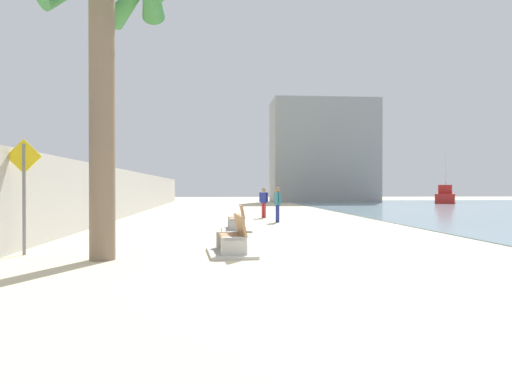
{
  "coord_description": "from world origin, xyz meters",
  "views": [
    {
      "loc": [
        -2.1,
        -9.76,
        1.63
      ],
      "look_at": [
        0.13,
        17.41,
        1.4
      ],
      "focal_mm": 34.17,
      "sensor_mm": 36.0,
      "label": 1
    }
  ],
  "objects_px": {
    "palm_tree": "(103,21)",
    "pedestrian_sign": "(24,183)",
    "bench_near": "(232,245)",
    "boat_distant": "(446,196)",
    "person_walking": "(278,202)",
    "bench_far": "(237,225)",
    "person_standing": "(264,200)"
  },
  "relations": [
    {
      "from": "palm_tree",
      "to": "pedestrian_sign",
      "type": "distance_m",
      "value": 4.32
    },
    {
      "from": "bench_near",
      "to": "boat_distant",
      "type": "bearing_deg",
      "value": 57.76
    },
    {
      "from": "palm_tree",
      "to": "pedestrian_sign",
      "type": "bearing_deg",
      "value": 154.97
    },
    {
      "from": "person_walking",
      "to": "boat_distant",
      "type": "relative_size",
      "value": 0.23
    },
    {
      "from": "boat_distant",
      "to": "pedestrian_sign",
      "type": "distance_m",
      "value": 47.72
    },
    {
      "from": "bench_near",
      "to": "boat_distant",
      "type": "relative_size",
      "value": 0.3
    },
    {
      "from": "bench_far",
      "to": "boat_distant",
      "type": "bearing_deg",
      "value": 53.12
    },
    {
      "from": "person_walking",
      "to": "boat_distant",
      "type": "bearing_deg",
      "value": 51.69
    },
    {
      "from": "bench_far",
      "to": "pedestrian_sign",
      "type": "bearing_deg",
      "value": -130.73
    },
    {
      "from": "person_walking",
      "to": "pedestrian_sign",
      "type": "distance_m",
      "value": 13.01
    },
    {
      "from": "person_standing",
      "to": "boat_distant",
      "type": "height_order",
      "value": "boat_distant"
    },
    {
      "from": "palm_tree",
      "to": "bench_near",
      "type": "relative_size",
      "value": 3.45
    },
    {
      "from": "bench_far",
      "to": "pedestrian_sign",
      "type": "distance_m",
      "value": 8.48
    },
    {
      "from": "person_standing",
      "to": "pedestrian_sign",
      "type": "xyz_separation_m",
      "value": [
        -7.24,
        -14.06,
        0.8
      ]
    },
    {
      "from": "bench_far",
      "to": "palm_tree",
      "type": "bearing_deg",
      "value": -114.58
    },
    {
      "from": "bench_near",
      "to": "pedestrian_sign",
      "type": "relative_size",
      "value": 0.77
    },
    {
      "from": "bench_near",
      "to": "pedestrian_sign",
      "type": "xyz_separation_m",
      "value": [
        -5.04,
        0.3,
        1.52
      ]
    },
    {
      "from": "bench_near",
      "to": "bench_far",
      "type": "xyz_separation_m",
      "value": [
        0.4,
        6.62,
        0.0
      ]
    },
    {
      "from": "person_walking",
      "to": "person_standing",
      "type": "xyz_separation_m",
      "value": [
        -0.31,
        3.49,
        -0.02
      ]
    },
    {
      "from": "bench_far",
      "to": "person_walking",
      "type": "xyz_separation_m",
      "value": [
        2.1,
        4.25,
        0.73
      ]
    },
    {
      "from": "bench_near",
      "to": "boat_distant",
      "type": "xyz_separation_m",
      "value": [
        24.04,
        38.12,
        0.53
      ]
    },
    {
      "from": "boat_distant",
      "to": "pedestrian_sign",
      "type": "relative_size",
      "value": 2.59
    },
    {
      "from": "person_walking",
      "to": "boat_distant",
      "type": "height_order",
      "value": "boat_distant"
    },
    {
      "from": "bench_near",
      "to": "person_walking",
      "type": "distance_m",
      "value": 11.18
    },
    {
      "from": "bench_far",
      "to": "bench_near",
      "type": "bearing_deg",
      "value": -93.49
    },
    {
      "from": "bench_near",
      "to": "person_standing",
      "type": "relative_size",
      "value": 1.33
    },
    {
      "from": "bench_near",
      "to": "bench_far",
      "type": "distance_m",
      "value": 6.63
    },
    {
      "from": "person_walking",
      "to": "person_standing",
      "type": "height_order",
      "value": "person_walking"
    },
    {
      "from": "bench_far",
      "to": "person_standing",
      "type": "height_order",
      "value": "person_standing"
    },
    {
      "from": "bench_near",
      "to": "person_walking",
      "type": "bearing_deg",
      "value": 77.0
    },
    {
      "from": "bench_near",
      "to": "person_standing",
      "type": "bearing_deg",
      "value": 81.3
    },
    {
      "from": "palm_tree",
      "to": "boat_distant",
      "type": "distance_m",
      "value": 47.49
    }
  ]
}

